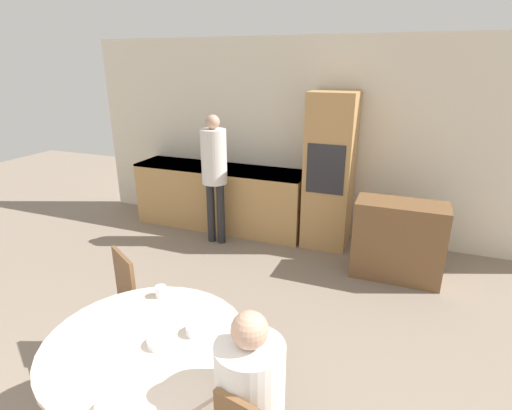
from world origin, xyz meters
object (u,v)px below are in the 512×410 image
Objects in this scene: bowl_near at (160,342)px; person_seated at (248,407)px; cup at (161,291)px; person_standing at (214,166)px; chair_far_left at (116,305)px; dining_table at (150,374)px; oven_unit at (330,171)px; bowl_centre at (109,408)px; sideboard at (398,240)px; bowl_far at (197,329)px.

person_seated is at bearing -15.34° from bowl_near.
person_seated is 15.88× the size of cup.
person_seated is at bearing -33.76° from cup.
person_standing is 3.04m from bowl_near.
dining_table is at bearing -6.33° from chair_far_left.
oven_unit reaches higher than dining_table.
dining_table is 9.64× the size of bowl_centre.
sideboard is 0.80× the size of dining_table.
chair_far_left reaches higher than bowl_centre.
chair_far_left is 1.56m from person_seated.
bowl_far is (-1.05, -2.57, 0.36)m from sideboard.
bowl_centre is at bearing -98.74° from bowl_far.
chair_far_left is 0.75× the size of person_seated.
chair_far_left reaches higher than cup.
person_standing is (-0.31, 2.31, 0.54)m from chair_far_left.
person_standing is 21.73× the size of cup.
oven_unit is 15.96× the size of bowl_centre.
chair_far_left is 0.55× the size of person_standing.
person_standing is 12.03× the size of bowl_near.
bowl_far is (-0.47, 0.34, 0.08)m from person_seated.
sideboard is 3.01m from bowl_near.
chair_far_left reaches higher than bowl_near.
oven_unit is 2.97m from cup.
sideboard is 2.77m from cup.
person_standing reaches higher than bowl_centre.
person_standing is at bearing 109.26° from dining_table.
cup reaches higher than bowl_centre.
chair_far_left is 0.97m from bowl_near.
person_standing is at bearing 108.54° from cup.
dining_table is at bearing 179.99° from bowl_near.
person_standing is at bearing 108.86° from bowl_centre.
bowl_centre is at bearing -93.60° from oven_unit.
bowl_far is at bearing 49.90° from bowl_near.
bowl_near is (-1.19, -2.74, 0.35)m from sideboard.
oven_unit is 3.82m from bowl_centre.
chair_far_left is 0.59m from cup.
bowl_centre is (-1.15, -3.22, 0.35)m from sideboard.
bowl_far is at bearing 81.26° from bowl_centre.
oven_unit reaches higher than sideboard.
bowl_near is (0.78, -0.52, 0.27)m from chair_far_left.
bowl_centre is at bearing -19.40° from chair_far_left.
cup is at bearing 148.57° from bowl_far.
oven_unit is 2.12× the size of chair_far_left.
sideboard is 12.26× the size of cup.
bowl_centre is 0.65m from bowl_far.
bowl_near is (1.08, -2.83, -0.26)m from person_standing.
dining_table is 0.70× the size of person_standing.
chair_far_left is 1.02m from bowl_far.
person_seated is at bearing 28.21° from bowl_centre.
person_seated is at bearing 4.71° from chair_far_left.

